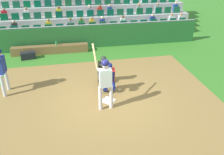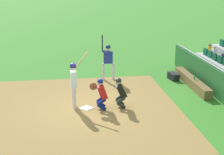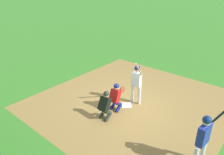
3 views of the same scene
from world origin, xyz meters
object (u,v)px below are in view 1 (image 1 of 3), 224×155
home_plate_marker (108,100)px  dugout_bench (50,49)px  on_deck_batter (1,66)px  equipment_duffel_bag (28,56)px  catcher_crouching (109,76)px  home_plate_umpire (103,68)px  batter_at_plate (105,79)px  water_bottle_on_bench (56,43)px

home_plate_marker → dugout_bench: bearing=-67.0°
home_plate_marker → on_deck_batter: on_deck_batter is taller
home_plate_marker → equipment_duffel_bag: bearing=-54.6°
home_plate_marker → equipment_duffel_bag: size_ratio=0.61×
catcher_crouching → home_plate_umpire: size_ratio=1.02×
home_plate_marker → dugout_bench: dugout_bench is taller
batter_at_plate → home_plate_umpire: batter_at_plate is taller
home_plate_umpire → water_bottle_on_bench: (1.96, -3.89, -0.15)m
batter_at_plate → equipment_duffel_bag: batter_at_plate is taller
equipment_duffel_bag → on_deck_batter: 3.57m
catcher_crouching → water_bottle_on_bench: bearing=-66.4°
home_plate_marker → water_bottle_on_bench: (1.91, -5.27, 0.53)m
water_bottle_on_bench → on_deck_batter: (1.91, 3.96, 0.62)m
batter_at_plate → dugout_bench: bearing=-70.3°
batter_at_plate → on_deck_batter: bearing=-26.1°
on_deck_batter → home_plate_marker: bearing=161.0°
home_plate_marker → on_deck_batter: 4.19m
home_plate_marker → on_deck_batter: size_ratio=0.19×
dugout_bench → equipment_duffel_bag: dugout_bench is taller
equipment_duffel_bag → dugout_bench: bearing=-162.2°
equipment_duffel_bag → water_bottle_on_bench: bearing=-168.9°
catcher_crouching → dugout_bench: 5.30m
dugout_bench → water_bottle_on_bench: bearing=175.7°
batter_at_plate → home_plate_umpire: bearing=-96.9°
dugout_bench → equipment_duffel_bag: (1.10, 0.58, -0.04)m
batter_at_plate → water_bottle_on_bench: size_ratio=10.57×
equipment_duffel_bag → batter_at_plate: bearing=111.3°
batter_at_plate → equipment_duffel_bag: bearing=-58.6°
home_plate_umpire → dugout_bench: bearing=-59.6°
batter_at_plate → catcher_crouching: bearing=-106.3°
catcher_crouching → home_plate_umpire: catcher_crouching is taller
dugout_bench → catcher_crouching: bearing=116.9°
batter_at_plate → equipment_duffel_bag: 6.16m
equipment_duffel_bag → on_deck_batter: (0.47, 3.40, 0.98)m
on_deck_batter → home_plate_umpire: bearing=-178.9°
batter_at_plate → water_bottle_on_bench: bearing=-73.2°
home_plate_marker → water_bottle_on_bench: size_ratio=2.07×
catcher_crouching → dugout_bench: (2.38, -4.71, -0.51)m
water_bottle_on_bench → on_deck_batter: bearing=64.3°
on_deck_batter → water_bottle_on_bench: bearing=-115.7°
water_bottle_on_bench → equipment_duffel_bag: 1.59m
batter_at_plate → home_plate_umpire: (-0.22, -1.86, -0.49)m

